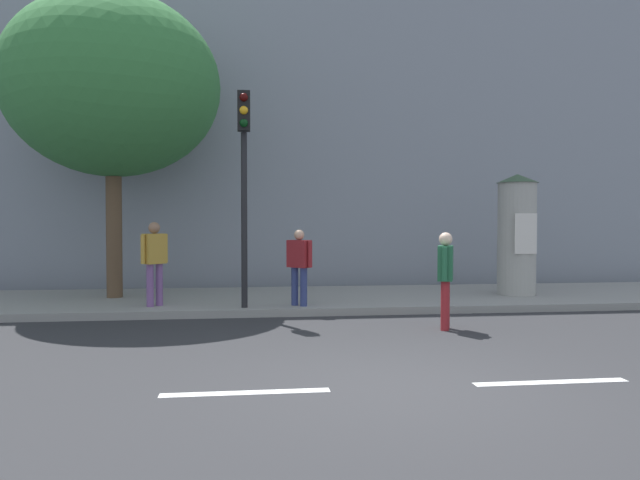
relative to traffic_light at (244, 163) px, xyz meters
The scene contains 10 objects.
ground_plane 6.26m from the traffic_light, 71.64° to the right, with size 80.00×80.00×0.00m, color #2B2B2D.
sidewalk_curb 3.79m from the traffic_light, 45.37° to the left, with size 36.00×4.00×0.15m, color gray.
lane_markings 6.26m from the traffic_light, 71.64° to the right, with size 25.80×0.16×0.01m.
building_backdrop 7.32m from the traffic_light, 75.58° to the left, with size 36.00×5.00×10.28m, color gray.
traffic_light is the anchor object (origin of this frame).
poster_column 6.50m from the traffic_light, 13.04° to the left, with size 0.94×0.94×2.76m.
street_tree 3.96m from the traffic_light, 144.33° to the left, with size 4.66×4.66×6.63m.
pedestrian_in_red_top 4.33m from the traffic_light, 28.94° to the right, with size 0.38×0.57×1.64m.
pedestrian_with_backpack 2.58m from the traffic_light, 163.91° to the left, with size 0.48×0.47×1.66m.
pedestrian_in_dark_shirt 2.21m from the traffic_light, 11.30° to the left, with size 0.49×0.49×1.51m.
Camera 1 is at (-1.70, -6.34, 1.81)m, focal length 33.61 mm.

